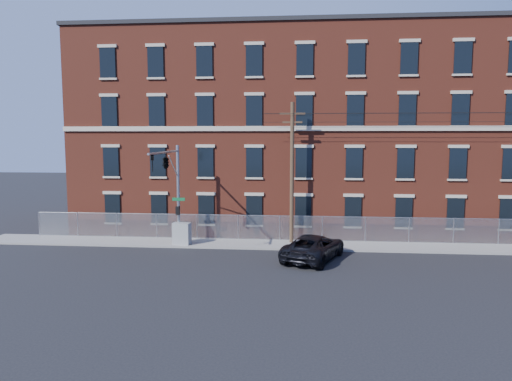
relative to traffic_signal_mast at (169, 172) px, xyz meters
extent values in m
plane|color=black|center=(6.00, -2.18, -5.39)|extent=(140.00, 140.00, 0.00)
cube|color=gray|center=(18.00, 2.82, -5.33)|extent=(65.00, 3.00, 0.12)
cube|color=maroon|center=(18.00, 11.82, 2.61)|extent=(55.00, 14.00, 16.00)
cube|color=black|center=(18.00, 11.82, 10.76)|extent=(55.30, 14.30, 0.30)
cube|color=#AAA08D|center=(18.00, 4.74, 2.91)|extent=(55.00, 0.18, 0.35)
cube|color=black|center=(-5.83, 4.76, -3.19)|extent=(1.20, 0.10, 2.20)
cube|color=black|center=(-5.83, 4.76, 0.41)|extent=(1.20, 0.10, 2.20)
cube|color=black|center=(-5.83, 4.76, 4.21)|extent=(1.20, 0.10, 2.20)
cube|color=black|center=(-5.83, 4.76, 7.81)|extent=(1.20, 0.10, 2.20)
cube|color=black|center=(-2.17, 4.76, -3.19)|extent=(1.20, 0.10, 2.20)
cube|color=black|center=(-2.17, 4.76, 0.41)|extent=(1.20, 0.10, 2.20)
cube|color=black|center=(-2.17, 4.76, 4.21)|extent=(1.20, 0.10, 2.20)
cube|color=black|center=(-2.17, 4.76, 7.81)|extent=(1.20, 0.10, 2.20)
cube|color=black|center=(1.50, 4.76, -3.19)|extent=(1.20, 0.10, 2.20)
cube|color=black|center=(1.50, 4.76, 0.41)|extent=(1.20, 0.10, 2.20)
cube|color=black|center=(1.50, 4.76, 4.21)|extent=(1.20, 0.10, 2.20)
cube|color=black|center=(1.50, 4.76, 7.81)|extent=(1.20, 0.10, 2.20)
cube|color=black|center=(5.17, 4.76, -3.19)|extent=(1.20, 0.10, 2.20)
cube|color=black|center=(5.17, 4.76, 0.41)|extent=(1.20, 0.10, 2.20)
cube|color=black|center=(5.17, 4.76, 4.21)|extent=(1.20, 0.10, 2.20)
cube|color=black|center=(5.17, 4.76, 7.81)|extent=(1.20, 0.10, 2.20)
cube|color=black|center=(8.83, 4.76, -3.19)|extent=(1.20, 0.10, 2.20)
cube|color=black|center=(8.83, 4.76, 0.41)|extent=(1.20, 0.10, 2.20)
cube|color=black|center=(8.83, 4.76, 4.21)|extent=(1.20, 0.10, 2.20)
cube|color=black|center=(8.83, 4.76, 7.81)|extent=(1.20, 0.10, 2.20)
cube|color=black|center=(12.50, 4.76, -3.19)|extent=(1.20, 0.10, 2.20)
cube|color=black|center=(12.50, 4.76, 0.41)|extent=(1.20, 0.10, 2.20)
cube|color=black|center=(12.50, 4.76, 4.21)|extent=(1.20, 0.10, 2.20)
cube|color=black|center=(12.50, 4.76, 7.81)|extent=(1.20, 0.10, 2.20)
cube|color=black|center=(16.17, 4.76, -3.19)|extent=(1.20, 0.10, 2.20)
cube|color=black|center=(16.17, 4.76, 0.41)|extent=(1.20, 0.10, 2.20)
cube|color=black|center=(16.17, 4.76, 4.21)|extent=(1.20, 0.10, 2.20)
cube|color=black|center=(16.17, 4.76, 7.81)|extent=(1.20, 0.10, 2.20)
cube|color=black|center=(19.83, 4.76, -3.19)|extent=(1.20, 0.10, 2.20)
cube|color=black|center=(19.83, 4.76, 0.41)|extent=(1.20, 0.10, 2.20)
cube|color=black|center=(19.83, 4.76, 4.21)|extent=(1.20, 0.10, 2.20)
cube|color=black|center=(19.83, 4.76, 7.81)|extent=(1.20, 0.10, 2.20)
cube|color=black|center=(23.50, 4.76, -3.19)|extent=(1.20, 0.10, 2.20)
cube|color=black|center=(23.50, 4.76, 0.41)|extent=(1.20, 0.10, 2.20)
cube|color=#A5A8AD|center=(18.00, 4.12, -4.37)|extent=(59.00, 0.02, 1.80)
cylinder|color=#9EA0A5|center=(18.00, 4.12, -3.47)|extent=(59.00, 0.04, 0.04)
cylinder|color=#9EA0A5|center=(-11.50, 4.12, -4.37)|extent=(0.06, 0.06, 1.85)
cylinder|color=#9EA0A5|center=(-8.39, 4.12, -4.37)|extent=(0.06, 0.06, 1.85)
cylinder|color=#9EA0A5|center=(-5.29, 4.12, -4.37)|extent=(0.06, 0.06, 1.85)
cylinder|color=#9EA0A5|center=(-2.18, 4.12, -4.37)|extent=(0.06, 0.06, 1.85)
cylinder|color=#9EA0A5|center=(0.92, 4.12, -4.37)|extent=(0.06, 0.06, 1.85)
cylinder|color=#9EA0A5|center=(4.03, 4.12, -4.37)|extent=(0.06, 0.06, 1.85)
cylinder|color=#9EA0A5|center=(7.13, 4.12, -4.37)|extent=(0.06, 0.06, 1.85)
cylinder|color=#9EA0A5|center=(10.24, 4.12, -4.37)|extent=(0.06, 0.06, 1.85)
cylinder|color=#9EA0A5|center=(13.34, 4.12, -4.37)|extent=(0.06, 0.06, 1.85)
cylinder|color=#9EA0A5|center=(16.45, 4.12, -4.37)|extent=(0.06, 0.06, 1.85)
cylinder|color=#9EA0A5|center=(19.55, 4.12, -4.37)|extent=(0.06, 0.06, 1.85)
cylinder|color=#9EA0A5|center=(22.66, 4.12, -4.37)|extent=(0.06, 0.06, 1.85)
cylinder|color=#9EA0A5|center=(0.00, 2.32, -1.77)|extent=(0.22, 0.22, 7.00)
cylinder|color=#9EA0A5|center=(0.00, 2.32, -5.07)|extent=(0.50, 0.50, 0.40)
cylinder|color=#9EA0A5|center=(0.00, -0.93, 1.33)|extent=(0.14, 6.50, 0.14)
cylinder|color=#9EA0A5|center=(0.00, 1.12, 0.33)|extent=(0.08, 2.18, 1.56)
cube|color=#0C592D|center=(0.05, 2.17, -2.07)|extent=(0.90, 0.03, 0.22)
cube|color=black|center=(0.00, 2.07, -2.87)|extent=(0.25, 0.25, 0.60)
imported|color=black|center=(0.00, -3.48, 0.78)|extent=(0.16, 0.20, 1.00)
imported|color=black|center=(0.00, -0.68, 0.78)|extent=(0.53, 2.48, 1.00)
cylinder|color=#473523|center=(8.00, 3.42, -0.27)|extent=(0.28, 0.28, 10.00)
cube|color=#473523|center=(8.00, 3.42, 3.93)|extent=(1.80, 0.12, 0.12)
cube|color=#473523|center=(8.00, 3.42, 3.33)|extent=(1.40, 0.12, 0.12)
imported|color=black|center=(9.47, -0.90, -4.59)|extent=(4.61, 6.35, 1.60)
cube|color=gray|center=(0.28, 2.02, -4.50)|extent=(1.33, 0.83, 1.54)
camera|label=1|loc=(8.46, -30.24, 2.30)|focal=33.18mm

